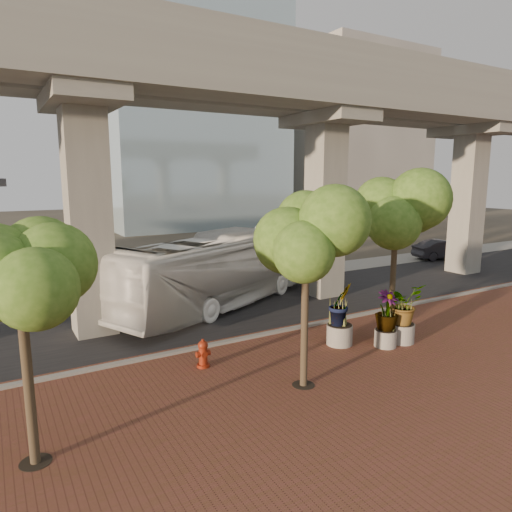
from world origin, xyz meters
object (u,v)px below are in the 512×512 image
transit_bus (221,270)px  fire_hydrant (203,353)px  parked_car (443,250)px  planter_front (403,307)px

transit_bus → fire_hydrant: 7.72m
parked_car → planter_front: (-16.89, -11.17, 0.72)m
parked_car → fire_hydrant: size_ratio=4.74×
parked_car → planter_front: bearing=138.7°
parked_car → transit_bus: bearing=113.2°
fire_hydrant → transit_bus: bearing=59.1°
transit_bus → parked_car: size_ratio=2.82×
transit_bus → planter_front: 9.08m
fire_hydrant → planter_front: size_ratio=0.42×
parked_car → fire_hydrant: parked_car is taller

